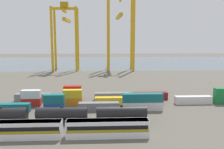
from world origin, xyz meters
The scene contains 24 objects.
ground_plane centered at (0.00, 40.00, 0.00)m, with size 420.00×420.00×0.00m, color #5B564C.
harbour_water centered at (0.00, 141.21, 0.00)m, with size 400.00×110.00×0.01m, color slate.
passenger_train centered at (-11.47, -20.25, 2.14)m, with size 37.52×3.14×3.90m.
freight_tank_row centered at (-13.33, -10.62, 2.18)m, with size 43.84×3.10×4.56m.
shipping_container_0 centered at (-30.33, -0.28, 1.30)m, with size 12.10×2.44×2.60m, color #146066.
shipping_container_1 centered at (-17.10, -0.28, 1.30)m, with size 6.04×2.44×2.60m, color #1C4299.
shipping_container_2 centered at (-17.10, -0.28, 3.90)m, with size 6.04×2.44×2.60m, color #146066.
shipping_container_3 centered at (-3.88, -0.28, 1.30)m, with size 12.10×2.44×2.60m, color slate.
shipping_container_4 centered at (9.35, -0.28, 1.30)m, with size 12.10×2.44×2.60m, color silver.
shipping_container_5 centered at (9.35, -0.28, 3.90)m, with size 12.10×2.44×2.60m, color #146066.
shipping_container_6 centered at (-25.55, 6.19, 1.30)m, with size 6.04×2.44×2.60m, color #AD211C.
shipping_container_7 centered at (-25.55, 6.19, 3.90)m, with size 6.04×2.44×2.60m, color silver.
shipping_container_8 centered at (-12.33, 6.19, 1.30)m, with size 6.04×2.44×2.60m, color orange.
shipping_container_9 centered at (-12.33, 6.19, 3.90)m, with size 6.04×2.44×2.60m, color gold.
shipping_container_10 centered at (0.90, 6.19, 1.30)m, with size 12.10×2.44×2.60m, color gold.
shipping_container_11 centered at (14.12, 6.19, 1.30)m, with size 6.04×2.44×2.60m, color #AD211C.
shipping_container_12 centered at (27.34, 6.19, 1.30)m, with size 12.10×2.44×2.60m, color silver.
shipping_container_15 centered at (-26.72, 12.66, 1.30)m, with size 12.10×2.44×2.60m, color slate.
shipping_container_16 centered at (-13.04, 12.66, 1.30)m, with size 6.04×2.44×2.60m, color #AD211C.
shipping_container_17 centered at (-13.04, 12.66, 3.90)m, with size 6.04×2.44×2.60m, color #AD211C.
shipping_container_18 centered at (0.63, 12.66, 1.30)m, with size 12.10×2.44×2.60m, color slate.
shipping_container_19 centered at (14.30, 12.66, 1.30)m, with size 12.10×2.44×2.60m, color maroon.
gantry_crane_west centered at (-25.60, 94.69, 26.79)m, with size 16.67×34.15×43.51m.
gantry_crane_central centered at (10.16, 95.46, 30.62)m, with size 17.51×40.76×50.97m.
Camera 1 is at (-3.52, -74.13, 22.29)m, focal length 40.68 mm.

